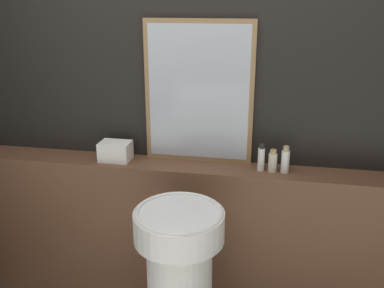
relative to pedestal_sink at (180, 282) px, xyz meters
name	(u,v)px	position (x,y,z in m)	size (l,w,h in m)	color
wall_back	(190,111)	(-0.06, 0.58, 0.74)	(8.00, 0.06, 2.50)	black
vanity_counter	(185,239)	(-0.06, 0.44, -0.03)	(2.53, 0.22, 0.97)	brown
pedestal_sink	(180,282)	(0.00, 0.00, 0.00)	(0.44, 0.44, 0.92)	white
mirror	(199,93)	(0.00, 0.53, 0.85)	(0.61, 0.03, 0.80)	#937047
towel_stack	(116,151)	(-0.47, 0.44, 0.51)	(0.18, 0.13, 0.11)	white
shampoo_bottle	(261,158)	(0.36, 0.44, 0.53)	(0.04, 0.04, 0.16)	white
conditioner_bottle	(273,161)	(0.43, 0.44, 0.51)	(0.05, 0.05, 0.13)	beige
lotion_bottle	(285,160)	(0.49, 0.44, 0.52)	(0.05, 0.05, 0.15)	white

